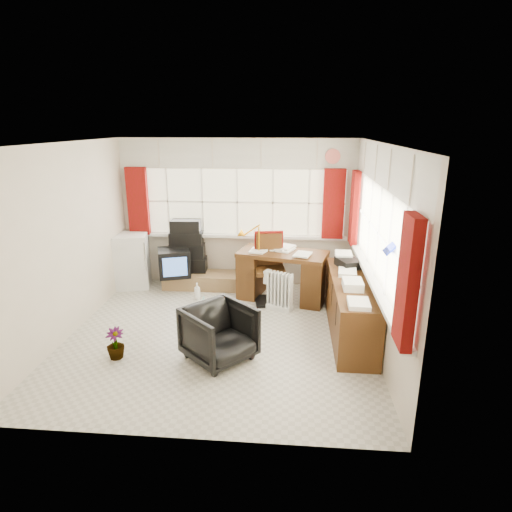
{
  "coord_description": "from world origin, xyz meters",
  "views": [
    {
      "loc": [
        0.92,
        -5.13,
        2.72
      ],
      "look_at": [
        0.44,
        0.55,
        0.95
      ],
      "focal_mm": 30.0,
      "sensor_mm": 36.0,
      "label": 1
    }
  ],
  "objects_px": {
    "desk": "(282,273)",
    "radiator": "(280,295)",
    "task_chair": "(269,265)",
    "office_chair": "(219,333)",
    "tv_bench": "(205,280)",
    "desk_lamp": "(259,233)",
    "crt_tv": "(174,263)",
    "mini_fridge": "(132,260)",
    "credenza": "(350,306)"
  },
  "relations": [
    {
      "from": "crt_tv",
      "to": "mini_fridge",
      "type": "distance_m",
      "value": 0.77
    },
    {
      "from": "tv_bench",
      "to": "crt_tv",
      "type": "xyz_separation_m",
      "value": [
        -0.49,
        -0.16,
        0.36
      ]
    },
    {
      "from": "radiator",
      "to": "mini_fridge",
      "type": "xyz_separation_m",
      "value": [
        -2.57,
        0.79,
        0.22
      ]
    },
    {
      "from": "desk_lamp",
      "to": "task_chair",
      "type": "bearing_deg",
      "value": 6.56
    },
    {
      "from": "desk_lamp",
      "to": "office_chair",
      "type": "bearing_deg",
      "value": -99.92
    },
    {
      "from": "mini_fridge",
      "to": "desk",
      "type": "bearing_deg",
      "value": -7.67
    },
    {
      "from": "crt_tv",
      "to": "task_chair",
      "type": "bearing_deg",
      "value": -10.45
    },
    {
      "from": "task_chair",
      "to": "office_chair",
      "type": "bearing_deg",
      "value": -104.65
    },
    {
      "from": "credenza",
      "to": "crt_tv",
      "type": "height_order",
      "value": "credenza"
    },
    {
      "from": "task_chair",
      "to": "radiator",
      "type": "bearing_deg",
      "value": -64.69
    },
    {
      "from": "credenza",
      "to": "mini_fridge",
      "type": "xyz_separation_m",
      "value": [
        -3.53,
        1.46,
        0.08
      ]
    },
    {
      "from": "task_chair",
      "to": "crt_tv",
      "type": "relative_size",
      "value": 1.76
    },
    {
      "from": "task_chair",
      "to": "tv_bench",
      "type": "distance_m",
      "value": 1.31
    },
    {
      "from": "office_chair",
      "to": "tv_bench",
      "type": "bearing_deg",
      "value": 58.97
    },
    {
      "from": "office_chair",
      "to": "radiator",
      "type": "height_order",
      "value": "office_chair"
    },
    {
      "from": "tv_bench",
      "to": "desk_lamp",
      "type": "bearing_deg",
      "value": -26.06
    },
    {
      "from": "tv_bench",
      "to": "mini_fridge",
      "type": "bearing_deg",
      "value": -177.48
    },
    {
      "from": "office_chair",
      "to": "task_chair",
      "type": "bearing_deg",
      "value": 28.78
    },
    {
      "from": "radiator",
      "to": "tv_bench",
      "type": "xyz_separation_m",
      "value": [
        -1.32,
        0.84,
        -0.12
      ]
    },
    {
      "from": "desk_lamp",
      "to": "mini_fridge",
      "type": "height_order",
      "value": "desk_lamp"
    },
    {
      "from": "radiator",
      "to": "desk_lamp",
      "type": "bearing_deg",
      "value": 133.45
    },
    {
      "from": "office_chair",
      "to": "crt_tv",
      "type": "height_order",
      "value": "crt_tv"
    },
    {
      "from": "credenza",
      "to": "mini_fridge",
      "type": "distance_m",
      "value": 3.82
    },
    {
      "from": "radiator",
      "to": "credenza",
      "type": "xyz_separation_m",
      "value": [
        0.96,
        -0.68,
        0.15
      ]
    },
    {
      "from": "desk_lamp",
      "to": "crt_tv",
      "type": "relative_size",
      "value": 0.72
    },
    {
      "from": "radiator",
      "to": "tv_bench",
      "type": "relative_size",
      "value": 0.43
    },
    {
      "from": "desk",
      "to": "mini_fridge",
      "type": "xyz_separation_m",
      "value": [
        -2.6,
        0.35,
        0.03
      ]
    },
    {
      "from": "desk_lamp",
      "to": "crt_tv",
      "type": "distance_m",
      "value": 1.62
    },
    {
      "from": "desk_lamp",
      "to": "desk",
      "type": "bearing_deg",
      "value": 10.71
    },
    {
      "from": "desk",
      "to": "task_chair",
      "type": "bearing_deg",
      "value": -166.07
    },
    {
      "from": "credenza",
      "to": "tv_bench",
      "type": "xyz_separation_m",
      "value": [
        -2.28,
        1.52,
        -0.27
      ]
    },
    {
      "from": "desk",
      "to": "radiator",
      "type": "height_order",
      "value": "desk"
    },
    {
      "from": "office_chair",
      "to": "mini_fridge",
      "type": "bearing_deg",
      "value": 83.27
    },
    {
      "from": "radiator",
      "to": "mini_fridge",
      "type": "distance_m",
      "value": 2.7
    },
    {
      "from": "office_chair",
      "to": "credenza",
      "type": "bearing_deg",
      "value": -20.19
    },
    {
      "from": "radiator",
      "to": "task_chair",
      "type": "bearing_deg",
      "value": 115.31
    },
    {
      "from": "desk",
      "to": "radiator",
      "type": "xyz_separation_m",
      "value": [
        -0.03,
        -0.44,
        -0.2
      ]
    },
    {
      "from": "office_chair",
      "to": "credenza",
      "type": "relative_size",
      "value": 0.37
    },
    {
      "from": "task_chair",
      "to": "mini_fridge",
      "type": "relative_size",
      "value": 1.19
    },
    {
      "from": "crt_tv",
      "to": "desk",
      "type": "bearing_deg",
      "value": -7.7
    },
    {
      "from": "task_chair",
      "to": "office_chair",
      "type": "distance_m",
      "value": 1.95
    },
    {
      "from": "tv_bench",
      "to": "mini_fridge",
      "type": "height_order",
      "value": "mini_fridge"
    },
    {
      "from": "radiator",
      "to": "crt_tv",
      "type": "height_order",
      "value": "crt_tv"
    },
    {
      "from": "desk_lamp",
      "to": "tv_bench",
      "type": "xyz_separation_m",
      "value": [
        -0.97,
        0.48,
        -0.98
      ]
    },
    {
      "from": "desk",
      "to": "task_chair",
      "type": "xyz_separation_m",
      "value": [
        -0.21,
        -0.05,
        0.15
      ]
    },
    {
      "from": "credenza",
      "to": "radiator",
      "type": "bearing_deg",
      "value": 144.76
    },
    {
      "from": "office_chair",
      "to": "crt_tv",
      "type": "bearing_deg",
      "value": 70.98
    },
    {
      "from": "desk_lamp",
      "to": "radiator",
      "type": "relative_size",
      "value": 0.76
    },
    {
      "from": "desk_lamp",
      "to": "crt_tv",
      "type": "height_order",
      "value": "desk_lamp"
    },
    {
      "from": "desk",
      "to": "office_chair",
      "type": "distance_m",
      "value": 2.05
    }
  ]
}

